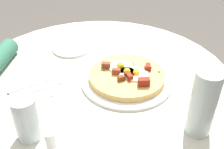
{
  "coord_description": "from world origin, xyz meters",
  "views": [
    {
      "loc": [
        -0.82,
        -0.13,
        1.3
      ],
      "look_at": [
        -0.01,
        -0.05,
        0.73
      ],
      "focal_mm": 44.68,
      "sensor_mm": 36.0,
      "label": 1
    }
  ],
  "objects_px": {
    "fork": "(34,84)",
    "water_bottle": "(203,104)",
    "water_glass": "(26,119)",
    "salt_shaker": "(51,141)",
    "knife": "(37,90)",
    "bread_plate": "(72,48)",
    "breakfast_pizza": "(127,75)",
    "pizza_plate": "(127,80)",
    "dining_table": "(99,111)"
  },
  "relations": [
    {
      "from": "water_glass",
      "to": "salt_shaker",
      "type": "xyz_separation_m",
      "value": [
        -0.04,
        -0.07,
        -0.04
      ]
    },
    {
      "from": "salt_shaker",
      "to": "dining_table",
      "type": "bearing_deg",
      "value": -12.88
    },
    {
      "from": "pizza_plate",
      "to": "bread_plate",
      "type": "relative_size",
      "value": 2.05
    },
    {
      "from": "dining_table",
      "to": "bread_plate",
      "type": "relative_size",
      "value": 6.25
    },
    {
      "from": "water_glass",
      "to": "salt_shaker",
      "type": "distance_m",
      "value": 0.09
    },
    {
      "from": "knife",
      "to": "salt_shaker",
      "type": "xyz_separation_m",
      "value": [
        -0.24,
        -0.12,
        0.02
      ]
    },
    {
      "from": "pizza_plate",
      "to": "water_glass",
      "type": "relative_size",
      "value": 2.42
    },
    {
      "from": "water_bottle",
      "to": "salt_shaker",
      "type": "bearing_deg",
      "value": 104.63
    },
    {
      "from": "pizza_plate",
      "to": "bread_plate",
      "type": "bearing_deg",
      "value": 49.33
    },
    {
      "from": "water_bottle",
      "to": "salt_shaker",
      "type": "distance_m",
      "value": 0.42
    },
    {
      "from": "knife",
      "to": "salt_shaker",
      "type": "height_order",
      "value": "salt_shaker"
    },
    {
      "from": "fork",
      "to": "salt_shaker",
      "type": "relative_size",
      "value": 3.03
    },
    {
      "from": "bread_plate",
      "to": "fork",
      "type": "distance_m",
      "value": 0.28
    },
    {
      "from": "pizza_plate",
      "to": "water_glass",
      "type": "distance_m",
      "value": 0.39
    },
    {
      "from": "pizza_plate",
      "to": "fork",
      "type": "bearing_deg",
      "value": 100.14
    },
    {
      "from": "fork",
      "to": "water_glass",
      "type": "relative_size",
      "value": 1.34
    },
    {
      "from": "dining_table",
      "to": "fork",
      "type": "height_order",
      "value": "fork"
    },
    {
      "from": "bread_plate",
      "to": "fork",
      "type": "xyz_separation_m",
      "value": [
        -0.27,
        0.08,
        0.0
      ]
    },
    {
      "from": "breakfast_pizza",
      "to": "water_bottle",
      "type": "xyz_separation_m",
      "value": [
        -0.22,
        -0.21,
        0.08
      ]
    },
    {
      "from": "bread_plate",
      "to": "water_glass",
      "type": "bearing_deg",
      "value": 178.75
    },
    {
      "from": "pizza_plate",
      "to": "fork",
      "type": "xyz_separation_m",
      "value": [
        -0.06,
        0.32,
        0.0
      ]
    },
    {
      "from": "breakfast_pizza",
      "to": "water_bottle",
      "type": "height_order",
      "value": "water_bottle"
    },
    {
      "from": "water_glass",
      "to": "bread_plate",
      "type": "bearing_deg",
      "value": -1.25
    },
    {
      "from": "pizza_plate",
      "to": "knife",
      "type": "height_order",
      "value": "pizza_plate"
    },
    {
      "from": "salt_shaker",
      "to": "fork",
      "type": "bearing_deg",
      "value": 27.29
    },
    {
      "from": "breakfast_pizza",
      "to": "water_glass",
      "type": "distance_m",
      "value": 0.39
    },
    {
      "from": "breakfast_pizza",
      "to": "bread_plate",
      "type": "bearing_deg",
      "value": 49.46
    },
    {
      "from": "water_glass",
      "to": "water_bottle",
      "type": "bearing_deg",
      "value": -81.98
    },
    {
      "from": "fork",
      "to": "knife",
      "type": "xyz_separation_m",
      "value": [
        -0.03,
        -0.02,
        0.0
      ]
    },
    {
      "from": "fork",
      "to": "knife",
      "type": "height_order",
      "value": "same"
    },
    {
      "from": "pizza_plate",
      "to": "water_bottle",
      "type": "relative_size",
      "value": 1.61
    },
    {
      "from": "dining_table",
      "to": "water_bottle",
      "type": "height_order",
      "value": "water_bottle"
    },
    {
      "from": "breakfast_pizza",
      "to": "salt_shaker",
      "type": "height_order",
      "value": "breakfast_pizza"
    },
    {
      "from": "fork",
      "to": "water_bottle",
      "type": "bearing_deg",
      "value": 128.27
    },
    {
      "from": "fork",
      "to": "salt_shaker",
      "type": "distance_m",
      "value": 0.3
    },
    {
      "from": "bread_plate",
      "to": "salt_shaker",
      "type": "distance_m",
      "value": 0.54
    },
    {
      "from": "breakfast_pizza",
      "to": "fork",
      "type": "distance_m",
      "value": 0.33
    },
    {
      "from": "pizza_plate",
      "to": "fork",
      "type": "distance_m",
      "value": 0.33
    },
    {
      "from": "fork",
      "to": "water_bottle",
      "type": "height_order",
      "value": "water_bottle"
    },
    {
      "from": "dining_table",
      "to": "fork",
      "type": "relative_size",
      "value": 5.5
    },
    {
      "from": "fork",
      "to": "salt_shaker",
      "type": "height_order",
      "value": "salt_shaker"
    },
    {
      "from": "water_glass",
      "to": "salt_shaker",
      "type": "relative_size",
      "value": 2.26
    },
    {
      "from": "pizza_plate",
      "to": "fork",
      "type": "height_order",
      "value": "pizza_plate"
    },
    {
      "from": "bread_plate",
      "to": "breakfast_pizza",
      "type": "bearing_deg",
      "value": -130.54
    },
    {
      "from": "dining_table",
      "to": "water_glass",
      "type": "relative_size",
      "value": 7.38
    },
    {
      "from": "pizza_plate",
      "to": "bread_plate",
      "type": "xyz_separation_m",
      "value": [
        0.21,
        0.24,
        -0.0
      ]
    },
    {
      "from": "bread_plate",
      "to": "water_bottle",
      "type": "xyz_separation_m",
      "value": [
        -0.43,
        -0.46,
        0.1
      ]
    },
    {
      "from": "bread_plate",
      "to": "water_bottle",
      "type": "bearing_deg",
      "value": -133.24
    },
    {
      "from": "bread_plate",
      "to": "water_bottle",
      "type": "height_order",
      "value": "water_bottle"
    },
    {
      "from": "dining_table",
      "to": "breakfast_pizza",
      "type": "xyz_separation_m",
      "value": [
        -0.02,
        -0.11,
        0.19
      ]
    }
  ]
}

